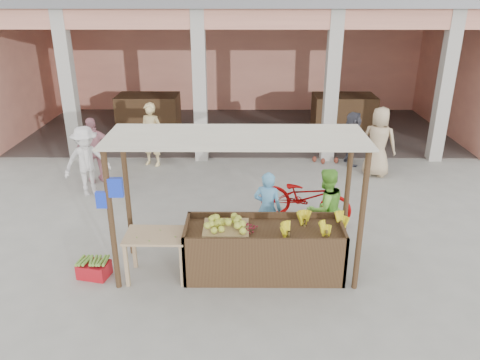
{
  "coord_description": "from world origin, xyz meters",
  "views": [
    {
      "loc": [
        0.15,
        -6.77,
        4.48
      ],
      "look_at": [
        0.1,
        1.2,
        1.19
      ],
      "focal_mm": 35.0,
      "sensor_mm": 36.0,
      "label": 1
    }
  ],
  "objects_px": {
    "side_table": "(156,242)",
    "vendor_blue": "(268,206)",
    "fruit_stall": "(264,251)",
    "vendor_green": "(325,207)",
    "red_crate": "(94,270)",
    "motorcycle": "(305,196)"
  },
  "relations": [
    {
      "from": "fruit_stall",
      "to": "motorcycle",
      "type": "bearing_deg",
      "value": 64.72
    },
    {
      "from": "vendor_blue",
      "to": "motorcycle",
      "type": "relative_size",
      "value": 0.77
    },
    {
      "from": "fruit_stall",
      "to": "red_crate",
      "type": "bearing_deg",
      "value": -176.91
    },
    {
      "from": "vendor_blue",
      "to": "vendor_green",
      "type": "distance_m",
      "value": 1.04
    },
    {
      "from": "motorcycle",
      "to": "fruit_stall",
      "type": "bearing_deg",
      "value": 175.16
    },
    {
      "from": "vendor_green",
      "to": "motorcycle",
      "type": "bearing_deg",
      "value": -104.74
    },
    {
      "from": "red_crate",
      "to": "vendor_blue",
      "type": "relative_size",
      "value": 0.32
    },
    {
      "from": "red_crate",
      "to": "vendor_blue",
      "type": "bearing_deg",
      "value": 33.43
    },
    {
      "from": "fruit_stall",
      "to": "motorcycle",
      "type": "relative_size",
      "value": 1.3
    },
    {
      "from": "side_table",
      "to": "red_crate",
      "type": "relative_size",
      "value": 2.03
    },
    {
      "from": "motorcycle",
      "to": "side_table",
      "type": "bearing_deg",
      "value": 148.65
    },
    {
      "from": "fruit_stall",
      "to": "vendor_green",
      "type": "bearing_deg",
      "value": 37.37
    },
    {
      "from": "red_crate",
      "to": "vendor_green",
      "type": "bearing_deg",
      "value": 27.14
    },
    {
      "from": "red_crate",
      "to": "vendor_green",
      "type": "relative_size",
      "value": 0.3
    },
    {
      "from": "vendor_blue",
      "to": "vendor_green",
      "type": "bearing_deg",
      "value": -167.97
    },
    {
      "from": "red_crate",
      "to": "vendor_blue",
      "type": "distance_m",
      "value": 3.2
    },
    {
      "from": "side_table",
      "to": "motorcycle",
      "type": "relative_size",
      "value": 0.49
    },
    {
      "from": "vendor_green",
      "to": "motorcycle",
      "type": "height_order",
      "value": "vendor_green"
    },
    {
      "from": "side_table",
      "to": "red_crate",
      "type": "bearing_deg",
      "value": -178.8
    },
    {
      "from": "side_table",
      "to": "vendor_blue",
      "type": "xyz_separation_m",
      "value": [
        1.86,
        1.1,
        0.11
      ]
    },
    {
      "from": "fruit_stall",
      "to": "red_crate",
      "type": "relative_size",
      "value": 5.32
    },
    {
      "from": "vendor_blue",
      "to": "motorcycle",
      "type": "height_order",
      "value": "vendor_blue"
    }
  ]
}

